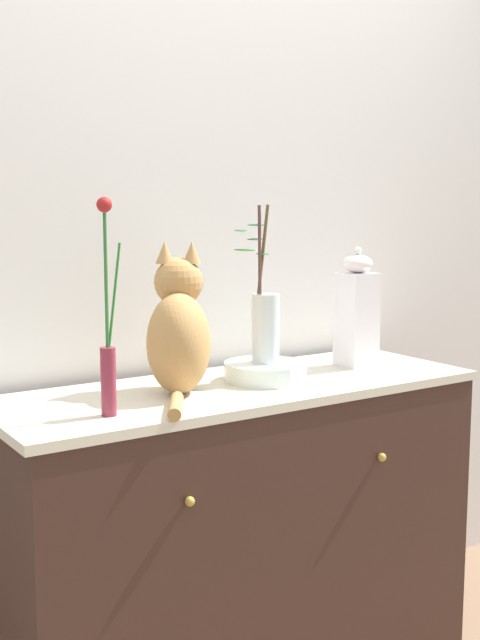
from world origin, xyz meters
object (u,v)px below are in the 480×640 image
object	(u,v)px
vase_slim_green	(108,345)
bowl_porcelain	(265,371)
cat_sitting	(178,331)
sideboard	(240,538)
vase_glass_clear	(264,321)
jar_lidded_porcelain	(357,312)

from	to	relation	value
vase_slim_green	bowl_porcelain	size ratio (longest dim) A/B	2.18
cat_sitting	vase_slim_green	world-z (taller)	vase_slim_green
sideboard	cat_sitting	distance (m)	0.64
bowl_porcelain	sideboard	bearing A→B (deg)	-178.69
vase_glass_clear	bowl_porcelain	bearing A→B (deg)	-64.16
sideboard	vase_slim_green	xyz separation A→B (m)	(-0.44, -0.11, 0.62)
cat_sitting	vase_slim_green	xyz separation A→B (m)	(-0.26, -0.12, 0.01)
jar_lidded_porcelain	cat_sitting	bearing A→B (deg)	-179.09
sideboard	vase_glass_clear	size ratio (longest dim) A/B	3.13
bowl_porcelain	vase_slim_green	bearing A→B (deg)	-167.78
bowl_porcelain	vase_glass_clear	world-z (taller)	vase_glass_clear
cat_sitting	vase_slim_green	bearing A→B (deg)	-154.30
vase_glass_clear	vase_slim_green	bearing A→B (deg)	-167.47
vase_slim_green	jar_lidded_porcelain	distance (m)	0.90
vase_slim_green	cat_sitting	bearing A→B (deg)	25.70
bowl_porcelain	jar_lidded_porcelain	size ratio (longest dim) A/B	0.64
cat_sitting	bowl_porcelain	bearing A→B (deg)	-1.80
sideboard	jar_lidded_porcelain	xyz separation A→B (m)	(0.44, 0.02, 0.62)
sideboard	bowl_porcelain	size ratio (longest dim) A/B	5.91
vase_slim_green	bowl_porcelain	xyz separation A→B (m)	(0.53, 0.11, -0.14)
sideboard	vase_glass_clear	xyz separation A→B (m)	(0.08, 0.00, 0.62)
sideboard	vase_slim_green	bearing A→B (deg)	-165.74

